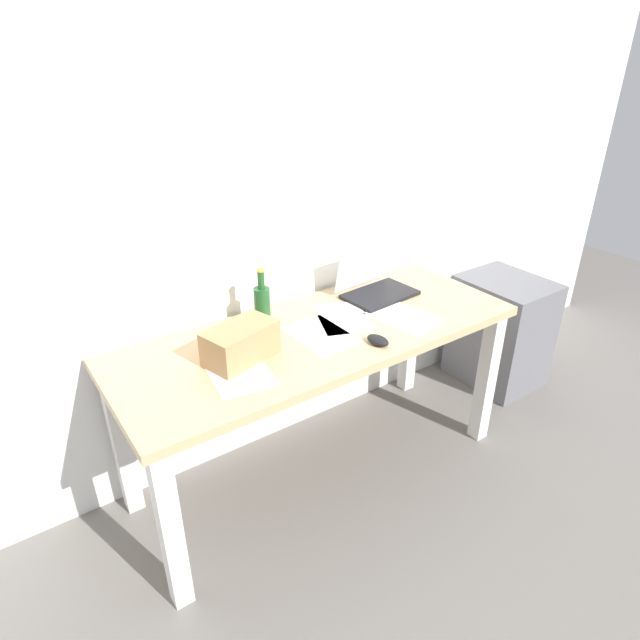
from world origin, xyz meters
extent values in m
plane|color=slate|center=(0.00, 0.00, 0.00)|extent=(8.00, 8.00, 0.00)
cube|color=white|center=(0.00, 0.39, 1.30)|extent=(5.20, 0.08, 2.60)
cube|color=tan|center=(0.00, 0.00, 0.73)|extent=(1.73, 0.66, 0.04)
cube|color=silver|center=(-0.80, -0.27, 0.35)|extent=(0.07, 0.07, 0.71)
cube|color=silver|center=(0.80, -0.27, 0.35)|extent=(0.07, 0.07, 0.71)
cube|color=silver|center=(-0.80, 0.27, 0.35)|extent=(0.07, 0.07, 0.71)
cube|color=silver|center=(0.80, 0.27, 0.35)|extent=(0.07, 0.07, 0.71)
cube|color=black|center=(0.43, 0.12, 0.76)|extent=(0.35, 0.24, 0.02)
cube|color=white|center=(0.42, 0.23, 0.87)|extent=(0.34, 0.08, 0.21)
cylinder|color=#1E5123|center=(-0.17, 0.17, 0.83)|extent=(0.07, 0.07, 0.17)
cylinder|color=#1E5123|center=(-0.17, 0.17, 0.96)|extent=(0.03, 0.03, 0.08)
cylinder|color=gold|center=(-0.17, 0.17, 1.00)|extent=(0.03, 0.03, 0.01)
ellipsoid|color=black|center=(0.12, -0.22, 0.76)|extent=(0.08, 0.11, 0.03)
cube|color=tan|center=(-0.37, -0.02, 0.82)|extent=(0.30, 0.22, 0.14)
cube|color=white|center=(0.37, -0.11, 0.75)|extent=(0.26, 0.33, 0.00)
cube|color=white|center=(0.15, 0.04, 0.75)|extent=(0.30, 0.35, 0.00)
cube|color=white|center=(-0.02, -0.03, 0.75)|extent=(0.22, 0.30, 0.00)
cube|color=white|center=(-0.42, -0.09, 0.75)|extent=(0.25, 0.32, 0.00)
cube|color=slate|center=(1.31, 0.04, 0.32)|extent=(0.40, 0.48, 0.63)
camera|label=1|loc=(-1.12, -1.61, 1.81)|focal=30.19mm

